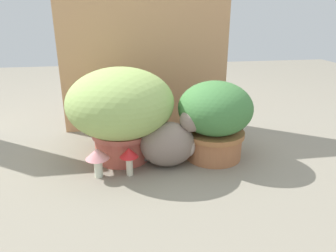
% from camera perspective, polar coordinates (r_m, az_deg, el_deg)
% --- Properties ---
extents(ground_plane, '(6.00, 6.00, 0.00)m').
position_cam_1_polar(ground_plane, '(1.53, -6.41, -7.30)').
color(ground_plane, gray).
extents(cardboard_backdrop, '(1.00, 0.03, 0.97)m').
position_cam_1_polar(cardboard_backdrop, '(1.91, -4.06, 13.64)').
color(cardboard_backdrop, tan).
rests_on(cardboard_backdrop, ground).
extents(grass_planter, '(0.52, 0.52, 0.46)m').
position_cam_1_polar(grass_planter, '(1.54, -8.57, 3.25)').
color(grass_planter, '#C35D4D').
rests_on(grass_planter, ground).
extents(leafy_planter, '(0.36, 0.36, 0.39)m').
position_cam_1_polar(leafy_planter, '(1.56, 8.47, 1.48)').
color(leafy_planter, '#AC6942').
rests_on(leafy_planter, ground).
extents(cat, '(0.38, 0.18, 0.32)m').
position_cam_1_polar(cat, '(1.49, 0.59, -2.88)').
color(cat, gray).
rests_on(cat, ground).
extents(mushroom_ornament_red, '(0.08, 0.08, 0.14)m').
position_cam_1_polar(mushroom_ornament_red, '(1.42, -7.08, -5.28)').
color(mushroom_ornament_red, beige).
rests_on(mushroom_ornament_red, ground).
extents(mushroom_ornament_pink, '(0.11, 0.11, 0.14)m').
position_cam_1_polar(mushroom_ornament_pink, '(1.43, -12.67, -5.38)').
color(mushroom_ornament_pink, silver).
rests_on(mushroom_ornament_pink, ground).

